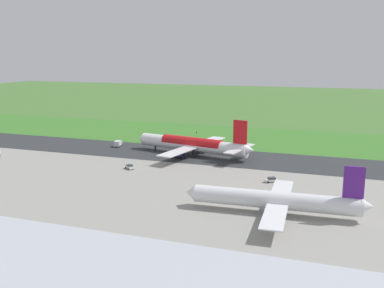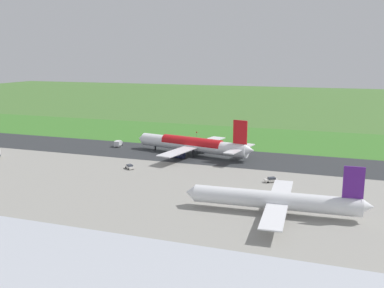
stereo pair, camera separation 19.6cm
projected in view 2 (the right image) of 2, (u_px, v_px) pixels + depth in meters
The scene contains 11 objects.
ground_plane at pixel (173, 153), 177.61m from camera, with size 800.00×800.00×0.00m, color #477233.
runway_asphalt at pixel (173, 153), 177.60m from camera, with size 600.00×29.12×0.06m, color #2D3033.
apron_concrete at pixel (107, 191), 128.56m from camera, with size 440.00×110.00×0.05m, color gray.
grass_verge_foreground at pixel (199, 138), 209.32m from camera, with size 600.00×80.00×0.04m, color #3C782B.
airliner_main at pixel (193, 144), 173.89m from camera, with size 53.76×44.30×15.88m.
airliner_parked_near at pixel (276, 200), 109.15m from camera, with size 47.10×38.51×13.75m.
service_truck_baggage at pixel (118, 143), 190.76m from camera, with size 3.29×6.12×2.65m.
service_car_followme at pixel (130, 167), 153.18m from camera, with size 4.38×4.08×1.62m.
service_car_ops at pixel (271, 180), 137.03m from camera, with size 4.51×3.76×1.62m.
no_stopping_sign at pixel (197, 134), 211.12m from camera, with size 0.60×0.10×2.93m.
traffic_cone_orange at pixel (189, 136), 214.68m from camera, with size 0.40×0.40×0.55m, color orange.
Camera 2 is at (-64.36, 160.96, 39.60)m, focal length 40.44 mm.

